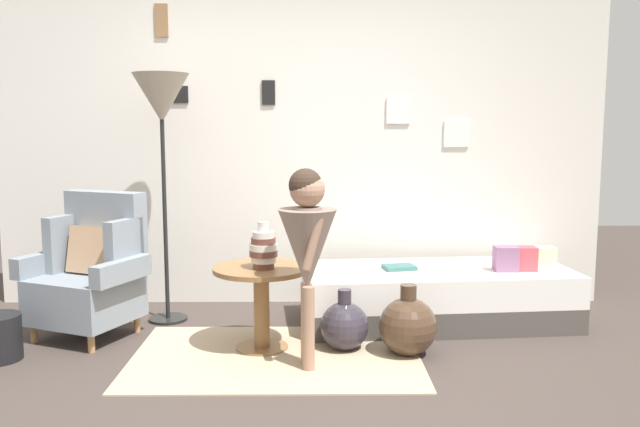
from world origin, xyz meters
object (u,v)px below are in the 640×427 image
at_px(armchair, 92,271).
at_px(floor_lamp, 162,107).
at_px(side_table, 261,289).
at_px(person_child, 307,241).
at_px(demijohn_near, 344,326).
at_px(daybed, 437,296).
at_px(demijohn_far, 408,326).
at_px(book_on_daybed, 399,267).
at_px(vase_striped, 263,249).

distance_m(armchair, floor_lamp, 1.24).
distance_m(side_table, person_child, 0.58).
bearing_deg(demijohn_near, daybed, 39.81).
distance_m(daybed, side_table, 1.36).
relative_size(daybed, floor_lamp, 1.10).
xyz_separation_m(daybed, person_child, (-0.93, -0.90, 0.56)).
bearing_deg(armchair, side_table, -15.14).
xyz_separation_m(side_table, floor_lamp, (-0.74, 0.64, 1.16)).
bearing_deg(daybed, demijohn_far, -114.41).
distance_m(floor_lamp, book_on_daybed, 2.03).
bearing_deg(book_on_daybed, side_table, -150.18).
relative_size(armchair, side_table, 1.59).
xyz_separation_m(daybed, book_on_daybed, (-0.28, -0.02, 0.22)).
relative_size(armchair, book_on_daybed, 4.41).
bearing_deg(person_child, floor_lamp, 136.65).
distance_m(book_on_daybed, demijohn_near, 0.74).
height_order(daybed, demijohn_near, daybed).
xyz_separation_m(armchair, daybed, (2.40, 0.25, -0.24)).
xyz_separation_m(daybed, vase_striped, (-1.20, -0.62, 0.46)).
bearing_deg(person_child, vase_striped, 134.21).
height_order(vase_striped, book_on_daybed, vase_striped).
xyz_separation_m(floor_lamp, demijohn_far, (1.66, -0.76, -1.36)).
xyz_separation_m(book_on_daybed, demijohn_near, (-0.42, -0.56, -0.26)).
relative_size(demijohn_near, demijohn_far, 0.88).
bearing_deg(floor_lamp, book_on_daybed, -3.49).
distance_m(side_table, demijohn_far, 0.95).
distance_m(armchair, demijohn_far, 2.15).
bearing_deg(demijohn_near, armchair, 168.85).
bearing_deg(book_on_daybed, armchair, -173.99).
bearing_deg(demijohn_far, daybed, 65.59).
relative_size(side_table, person_child, 0.52).
distance_m(side_table, vase_striped, 0.28).
bearing_deg(side_table, daybed, 24.73).
bearing_deg(book_on_daybed, demijohn_far, -92.48).
relative_size(daybed, book_on_daybed, 8.93).
height_order(side_table, person_child, person_child).
xyz_separation_m(armchair, vase_striped, (1.20, -0.37, 0.22)).
relative_size(armchair, demijohn_near, 2.46).
relative_size(daybed, side_table, 3.23).
relative_size(person_child, demijohn_far, 2.64).
xyz_separation_m(side_table, book_on_daybed, (0.94, 0.54, 0.02)).
relative_size(armchair, person_child, 0.82).
distance_m(armchair, person_child, 1.64).
relative_size(side_table, demijohn_near, 1.54).
bearing_deg(floor_lamp, person_child, -43.35).
bearing_deg(daybed, armchair, -174.17).
height_order(book_on_daybed, demijohn_near, book_on_daybed).
bearing_deg(armchair, demijohn_near, -11.15).
bearing_deg(vase_striped, book_on_daybed, 32.70).
distance_m(book_on_daybed, demijohn_far, 0.69).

